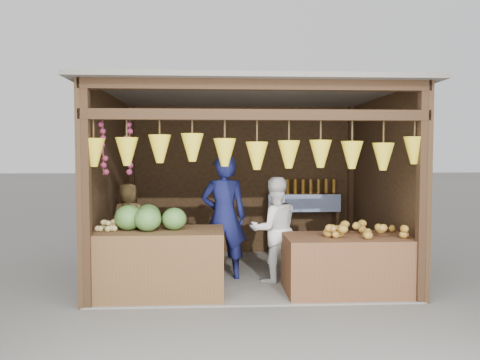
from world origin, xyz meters
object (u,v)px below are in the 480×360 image
counter_left (159,263)px  woman_standing (274,230)px  counter_right (350,265)px  vendor_seated (129,220)px  man_standing (224,217)px

counter_left → woman_standing: size_ratio=1.10×
counter_left → counter_right: size_ratio=0.98×
counter_right → vendor_seated: vendor_seated is taller
woman_standing → vendor_seated: (-2.06, 0.46, 0.09)m
counter_right → woman_standing: size_ratio=1.13×
counter_right → woman_standing: bearing=146.0°
woman_standing → vendor_seated: size_ratio=1.37×
counter_left → counter_right: counter_left is taller
counter_left → counter_right: (2.39, -0.00, -0.05)m
man_standing → vendor_seated: bearing=-15.4°
man_standing → vendor_seated: (-1.37, 0.30, -0.07)m
counter_left → vendor_seated: size_ratio=1.51×
counter_left → vendor_seated: 1.25m
counter_right → vendor_seated: size_ratio=1.54×
man_standing → woman_standing: size_ratio=1.21×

